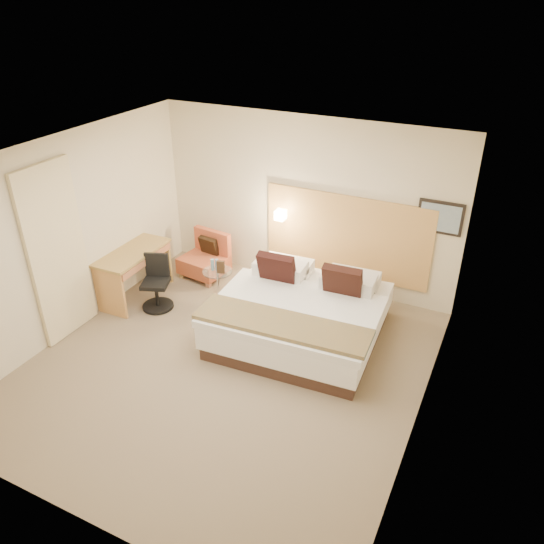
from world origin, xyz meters
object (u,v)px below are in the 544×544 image
at_px(desk, 134,261).
at_px(lounge_chair, 206,259).
at_px(desk_chair, 157,287).
at_px(bed, 301,314).
at_px(side_table, 218,284).

bearing_deg(desk, lounge_chair, 61.09).
xyz_separation_m(desk, desk_chair, (0.46, -0.10, -0.28)).
xyz_separation_m(lounge_chair, desk_chair, (-0.13, -1.16, 0.05)).
distance_m(lounge_chair, desk, 1.26).
distance_m(bed, desk, 2.71).
height_order(side_table, desk_chair, desk_chair).
distance_m(lounge_chair, desk_chair, 1.17).
relative_size(lounge_chair, side_table, 1.35).
bearing_deg(desk_chair, bed, 6.38).
bearing_deg(lounge_chair, desk_chair, -96.51).
xyz_separation_m(bed, desk_chair, (-2.24, -0.25, -0.00)).
bearing_deg(side_table, lounge_chair, 134.60).
relative_size(lounge_chair, desk_chair, 0.94).
xyz_separation_m(lounge_chair, side_table, (0.60, -0.60, -0.01)).
height_order(side_table, desk, desk).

